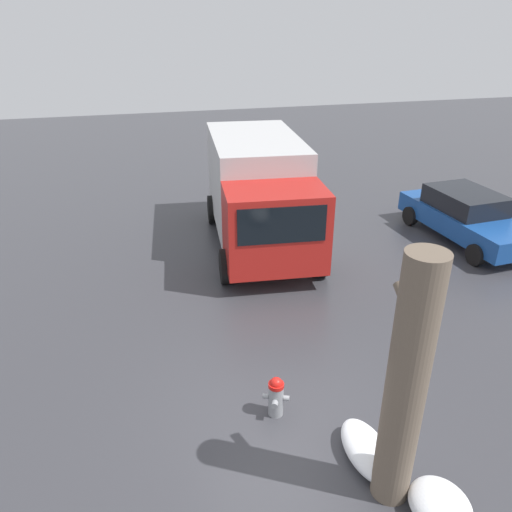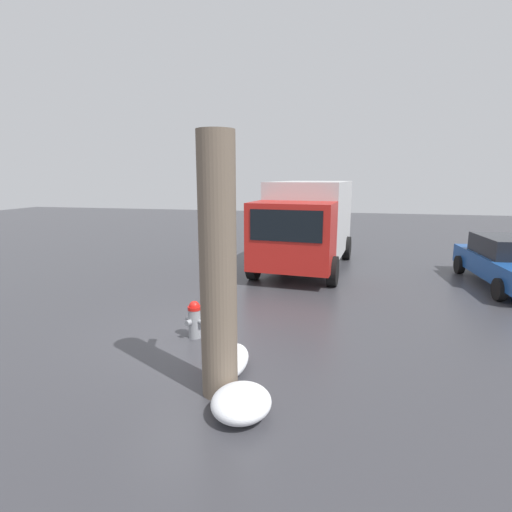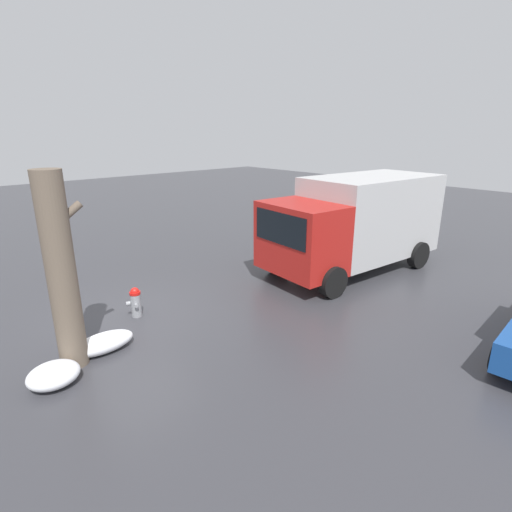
# 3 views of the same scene
# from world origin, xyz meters

# --- Properties ---
(ground_plane) EXTENTS (60.00, 60.00, 0.00)m
(ground_plane) POSITION_xyz_m (0.00, 0.00, 0.00)
(ground_plane) COLOR #38383D
(fire_hydrant) EXTENTS (0.37, 0.46, 0.77)m
(fire_hydrant) POSITION_xyz_m (-0.00, 0.00, 0.39)
(fire_hydrant) COLOR gray
(fire_hydrant) RESTS_ON ground_plane
(tree_trunk) EXTENTS (0.81, 0.53, 3.83)m
(tree_trunk) POSITION_xyz_m (-1.90, -1.14, 1.93)
(tree_trunk) COLOR #6B5B4C
(tree_trunk) RESTS_ON ground_plane
(delivery_truck) EXTENTS (6.43, 3.23, 3.04)m
(delivery_truck) POSITION_xyz_m (7.04, -1.57, 1.65)
(delivery_truck) COLOR red
(delivery_truck) RESTS_ON ground_plane
(snow_pile_by_hydrant) EXTENTS (0.92, 0.82, 0.40)m
(snow_pile_by_hydrant) POSITION_xyz_m (-2.43, -1.61, 0.20)
(snow_pile_by_hydrant) COLOR white
(snow_pile_by_hydrant) RESTS_ON ground_plane
(snow_pile_curbside) EXTENTS (1.30, 0.65, 0.38)m
(snow_pile_curbside) POSITION_xyz_m (-1.29, -1.08, 0.19)
(snow_pile_curbside) COLOR white
(snow_pile_curbside) RESTS_ON ground_plane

